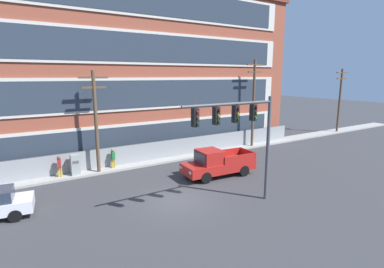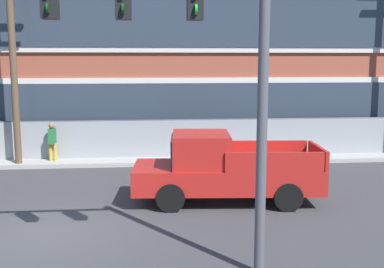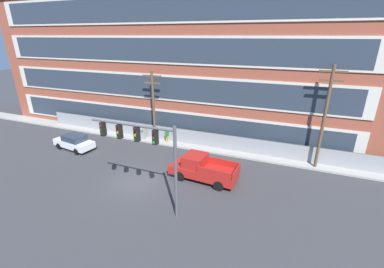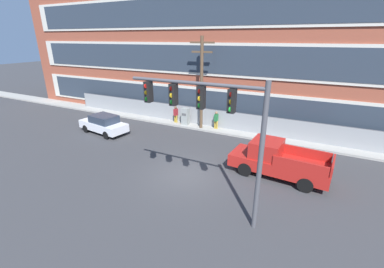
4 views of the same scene
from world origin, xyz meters
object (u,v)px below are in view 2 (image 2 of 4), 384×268
Objects in this scene: pedestrian_near_cabinet at (52,141)px; pickup_truck_red at (222,170)px; utility_pole_near_corner at (13,58)px; traffic_signal_mast at (154,34)px.

pickup_truck_red is at bearing -43.39° from pedestrian_near_cabinet.
traffic_signal_mast is at bearing -62.92° from utility_pole_near_corner.
pickup_truck_red is 8.18m from pedestrian_near_cabinet.
traffic_signal_mast is 1.10× the size of pickup_truck_red.
traffic_signal_mast is at bearing -112.57° from pickup_truck_red.
traffic_signal_mast reaches higher than pedestrian_near_cabinet.
utility_pole_near_corner is 4.53× the size of pedestrian_near_cabinet.
utility_pole_near_corner is at bearing -163.31° from pedestrian_near_cabinet.
utility_pole_near_corner is (-5.17, 10.11, -0.40)m from traffic_signal_mast.
pickup_truck_red is (2.02, 4.86, -3.65)m from traffic_signal_mast.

